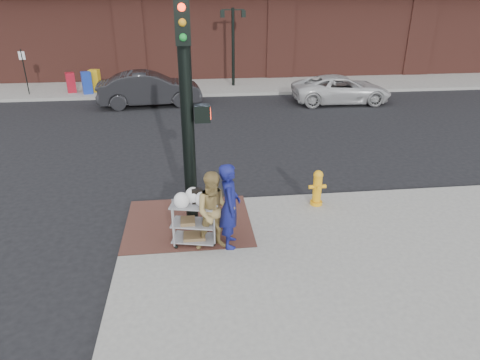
{
  "coord_description": "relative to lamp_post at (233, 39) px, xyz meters",
  "views": [
    {
      "loc": [
        -0.43,
        -7.65,
        4.97
      ],
      "look_at": [
        0.55,
        0.66,
        1.25
      ],
      "focal_mm": 32.0,
      "sensor_mm": 36.0,
      "label": 1
    }
  ],
  "objects": [
    {
      "name": "ground",
      "position": [
        -2.0,
        -16.0,
        -2.62
      ],
      "size": [
        220.0,
        220.0,
        0.0
      ],
      "primitive_type": "plane",
      "color": "black",
      "rests_on": "ground"
    },
    {
      "name": "sidewalk_far",
      "position": [
        10.5,
        16.0,
        -2.54
      ],
      "size": [
        65.0,
        36.0,
        0.15
      ],
      "primitive_type": "cube",
      "color": "gray",
      "rests_on": "ground"
    },
    {
      "name": "brick_curb_ramp",
      "position": [
        -2.6,
        -15.1,
        -2.46
      ],
      "size": [
        2.8,
        2.4,
        0.01
      ],
      "primitive_type": "cube",
      "color": "brown",
      "rests_on": "sidewalk_near"
    },
    {
      "name": "lamp_post",
      "position": [
        0.0,
        0.0,
        0.0
      ],
      "size": [
        1.32,
        0.22,
        4.0
      ],
      "color": "black",
      "rests_on": "sidewalk_far"
    },
    {
      "name": "parking_sign",
      "position": [
        -10.5,
        -1.0,
        -1.37
      ],
      "size": [
        0.05,
        0.05,
        2.2
      ],
      "primitive_type": "cylinder",
      "color": "black",
      "rests_on": "sidewalk_far"
    },
    {
      "name": "traffic_signal_pole",
      "position": [
        -2.48,
        -15.23,
        0.21
      ],
      "size": [
        0.61,
        0.51,
        5.0
      ],
      "color": "black",
      "rests_on": "sidewalk_near"
    },
    {
      "name": "woman_blue",
      "position": [
        -1.75,
        -16.12,
        -1.57
      ],
      "size": [
        0.48,
        0.68,
        1.79
      ],
      "primitive_type": "imported",
      "rotation": [
        0.0,
        0.0,
        1.5
      ],
      "color": "navy",
      "rests_on": "sidewalk_near"
    },
    {
      "name": "pedestrian_tan",
      "position": [
        -2.05,
        -16.21,
        -1.64
      ],
      "size": [
        0.83,
        0.66,
        1.66
      ],
      "primitive_type": "imported",
      "rotation": [
        0.0,
        0.0,
        0.03
      ],
      "color": "#9E834A",
      "rests_on": "sidewalk_near"
    },
    {
      "name": "sedan_dark",
      "position": [
        -4.27,
        -3.44,
        -1.84
      ],
      "size": [
        4.87,
        2.09,
        1.56
      ],
      "primitive_type": "imported",
      "rotation": [
        0.0,
        0.0,
        1.67
      ],
      "color": "black",
      "rests_on": "ground"
    },
    {
      "name": "minivan_white",
      "position": [
        4.77,
        -3.99,
        -1.97
      ],
      "size": [
        4.69,
        2.25,
        1.29
      ],
      "primitive_type": "imported",
      "rotation": [
        0.0,
        0.0,
        1.55
      ],
      "color": "silver",
      "rests_on": "ground"
    },
    {
      "name": "utility_cart",
      "position": [
        -2.48,
        -15.97,
        -1.92
      ],
      "size": [
        0.96,
        0.67,
        1.22
      ],
      "color": "gray",
      "rests_on": "sidewalk_near"
    },
    {
      "name": "fire_hydrant",
      "position": [
        0.53,
        -14.56,
        -2.01
      ],
      "size": [
        0.42,
        0.3,
        0.9
      ],
      "color": "#FBAB15",
      "rests_on": "sidewalk_near"
    },
    {
      "name": "newsbox_red",
      "position": [
        -8.44,
        -0.8,
        -1.97
      ],
      "size": [
        0.52,
        0.5,
        1.0
      ],
      "primitive_type": "cube",
      "rotation": [
        0.0,
        0.0,
        0.33
      ],
      "color": "#A91322",
      "rests_on": "sidewalk_far"
    },
    {
      "name": "newsbox_yellow",
      "position": [
        -7.23,
        -0.77,
        -1.91
      ],
      "size": [
        0.54,
        0.51,
        1.12
      ],
      "primitive_type": "cube",
      "rotation": [
        0.0,
        0.0,
        -0.2
      ],
      "color": "gold",
      "rests_on": "sidewalk_far"
    },
    {
      "name": "newsbox_blue",
      "position": [
        -7.56,
        -1.19,
        -1.92
      ],
      "size": [
        0.57,
        0.54,
        1.09
      ],
      "primitive_type": "cube",
      "rotation": [
        0.0,
        0.0,
        0.32
      ],
      "color": "#1A38AA",
      "rests_on": "sidewalk_far"
    }
  ]
}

